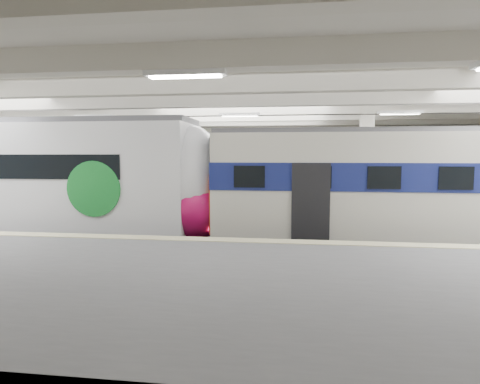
# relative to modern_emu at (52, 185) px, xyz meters

# --- Properties ---
(station_hall) EXTENTS (36.00, 24.00, 5.75)m
(station_hall) POSITION_rel_modern_emu_xyz_m (6.72, -1.74, 0.96)
(station_hall) COLOR black
(station_hall) RESTS_ON ground
(modern_emu) EXTENTS (14.52, 3.00, 4.65)m
(modern_emu) POSITION_rel_modern_emu_xyz_m (0.00, 0.00, 0.00)
(modern_emu) COLOR white
(modern_emu) RESTS_ON ground
(older_rer) EXTENTS (12.70, 2.81, 4.22)m
(older_rer) POSITION_rel_modern_emu_xyz_m (12.45, 0.00, -0.07)
(older_rer) COLOR beige
(older_rer) RESTS_ON ground
(far_train) EXTENTS (13.76, 3.29, 4.38)m
(far_train) POSITION_rel_modern_emu_xyz_m (-1.29, 5.50, -0.02)
(far_train) COLOR white
(far_train) RESTS_ON ground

